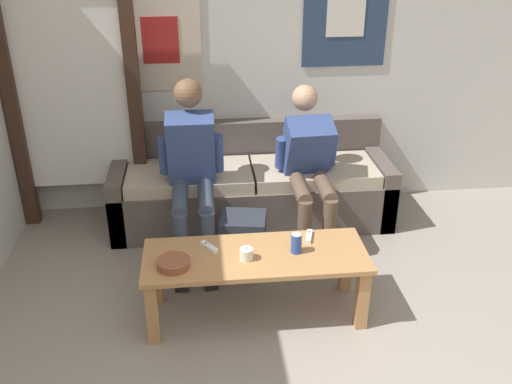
{
  "coord_description": "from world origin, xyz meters",
  "views": [
    {
      "loc": [
        -0.51,
        -1.7,
        2.29
      ],
      "look_at": [
        -0.16,
        1.61,
        0.64
      ],
      "focal_mm": 40.0,
      "sensor_mm": 36.0,
      "label": 1
    }
  ],
  "objects_px": {
    "person_seated_teen": "(309,162)",
    "game_controller_near_left": "(209,247)",
    "ceramic_bowl": "(173,263)",
    "coffee_table": "(256,265)",
    "drink_can_blue": "(296,243)",
    "pillar_candle": "(246,254)",
    "game_controller_near_right": "(309,236)",
    "backpack": "(243,243)",
    "couch": "(251,188)",
    "person_seated_adult": "(191,165)"
  },
  "relations": [
    {
      "from": "person_seated_adult",
      "to": "backpack",
      "type": "height_order",
      "value": "person_seated_adult"
    },
    {
      "from": "couch",
      "to": "pillar_candle",
      "type": "relative_size",
      "value": 26.7
    },
    {
      "from": "game_controller_near_right",
      "to": "pillar_candle",
      "type": "bearing_deg",
      "value": -154.1
    },
    {
      "from": "game_controller_near_left",
      "to": "backpack",
      "type": "bearing_deg",
      "value": 61.55
    },
    {
      "from": "coffee_table",
      "to": "game_controller_near_left",
      "type": "distance_m",
      "value": 0.3
    },
    {
      "from": "coffee_table",
      "to": "game_controller_near_right",
      "type": "xyz_separation_m",
      "value": [
        0.35,
        0.15,
        0.09
      ]
    },
    {
      "from": "person_seated_teen",
      "to": "couch",
      "type": "bearing_deg",
      "value": 141.01
    },
    {
      "from": "ceramic_bowl",
      "to": "person_seated_teen",
      "type": "bearing_deg",
      "value": 45.64
    },
    {
      "from": "game_controller_near_right",
      "to": "game_controller_near_left",
      "type": "bearing_deg",
      "value": -174.61
    },
    {
      "from": "game_controller_near_left",
      "to": "drink_can_blue",
      "type": "bearing_deg",
      "value": -10.28
    },
    {
      "from": "coffee_table",
      "to": "pillar_candle",
      "type": "height_order",
      "value": "pillar_candle"
    },
    {
      "from": "backpack",
      "to": "game_controller_near_right",
      "type": "height_order",
      "value": "game_controller_near_right"
    },
    {
      "from": "couch",
      "to": "ceramic_bowl",
      "type": "relative_size",
      "value": 11.23
    },
    {
      "from": "pillar_candle",
      "to": "game_controller_near_right",
      "type": "bearing_deg",
      "value": 25.9
    },
    {
      "from": "pillar_candle",
      "to": "backpack",
      "type": "bearing_deg",
      "value": 87.37
    },
    {
      "from": "drink_can_blue",
      "to": "backpack",
      "type": "bearing_deg",
      "value": 117.01
    },
    {
      "from": "couch",
      "to": "backpack",
      "type": "relative_size",
      "value": 5.62
    },
    {
      "from": "pillar_candle",
      "to": "game_controller_near_right",
      "type": "height_order",
      "value": "pillar_candle"
    },
    {
      "from": "drink_can_blue",
      "to": "game_controller_near_right",
      "type": "bearing_deg",
      "value": 54.87
    },
    {
      "from": "ceramic_bowl",
      "to": "pillar_candle",
      "type": "relative_size",
      "value": 2.38
    },
    {
      "from": "person_seated_adult",
      "to": "game_controller_near_left",
      "type": "xyz_separation_m",
      "value": [
        0.09,
        -0.75,
        -0.22
      ]
    },
    {
      "from": "ceramic_bowl",
      "to": "coffee_table",
      "type": "bearing_deg",
      "value": 10.04
    },
    {
      "from": "backpack",
      "to": "game_controller_near_left",
      "type": "relative_size",
      "value": 2.84
    },
    {
      "from": "backpack",
      "to": "pillar_candle",
      "type": "relative_size",
      "value": 4.75
    },
    {
      "from": "person_seated_adult",
      "to": "game_controller_near_right",
      "type": "xyz_separation_m",
      "value": [
        0.72,
        -0.69,
        -0.22
      ]
    },
    {
      "from": "person_seated_teen",
      "to": "game_controller_near_left",
      "type": "height_order",
      "value": "person_seated_teen"
    },
    {
      "from": "coffee_table",
      "to": "person_seated_teen",
      "type": "relative_size",
      "value": 1.19
    },
    {
      "from": "couch",
      "to": "coffee_table",
      "type": "distance_m",
      "value": 1.24
    },
    {
      "from": "coffee_table",
      "to": "person_seated_teen",
      "type": "xyz_separation_m",
      "value": [
        0.49,
        0.91,
        0.26
      ]
    },
    {
      "from": "person_seated_teen",
      "to": "game_controller_near_right",
      "type": "bearing_deg",
      "value": -100.39
    },
    {
      "from": "backpack",
      "to": "game_controller_near_left",
      "type": "height_order",
      "value": "game_controller_near_left"
    },
    {
      "from": "pillar_candle",
      "to": "game_controller_near_right",
      "type": "relative_size",
      "value": 0.56
    },
    {
      "from": "person_seated_teen",
      "to": "backpack",
      "type": "relative_size",
      "value": 2.89
    },
    {
      "from": "ceramic_bowl",
      "to": "drink_can_blue",
      "type": "relative_size",
      "value": 1.58
    },
    {
      "from": "coffee_table",
      "to": "game_controller_near_left",
      "type": "xyz_separation_m",
      "value": [
        -0.28,
        0.09,
        0.09
      ]
    },
    {
      "from": "couch",
      "to": "backpack",
      "type": "xyz_separation_m",
      "value": [
        -0.13,
        -0.69,
        -0.09
      ]
    },
    {
      "from": "person_seated_adult",
      "to": "person_seated_teen",
      "type": "relative_size",
      "value": 1.1
    },
    {
      "from": "game_controller_near_left",
      "to": "game_controller_near_right",
      "type": "xyz_separation_m",
      "value": [
        0.63,
        0.06,
        0.0
      ]
    },
    {
      "from": "person_seated_adult",
      "to": "drink_can_blue",
      "type": "xyz_separation_m",
      "value": [
        0.61,
        -0.85,
        -0.17
      ]
    },
    {
      "from": "person_seated_teen",
      "to": "backpack",
      "type": "bearing_deg",
      "value": -144.68
    },
    {
      "from": "ceramic_bowl",
      "to": "drink_can_blue",
      "type": "xyz_separation_m",
      "value": [
        0.73,
        0.09,
        0.03
      ]
    },
    {
      "from": "pillar_candle",
      "to": "couch",
      "type": "bearing_deg",
      "value": 83.13
    },
    {
      "from": "person_seated_adult",
      "to": "game_controller_near_right",
      "type": "relative_size",
      "value": 8.38
    },
    {
      "from": "game_controller_near_left",
      "to": "ceramic_bowl",
      "type": "bearing_deg",
      "value": -139.52
    },
    {
      "from": "person_seated_teen",
      "to": "drink_can_blue",
      "type": "height_order",
      "value": "person_seated_teen"
    },
    {
      "from": "game_controller_near_left",
      "to": "game_controller_near_right",
      "type": "height_order",
      "value": "same"
    },
    {
      "from": "person_seated_teen",
      "to": "drink_can_blue",
      "type": "xyz_separation_m",
      "value": [
        -0.25,
        -0.92,
        -0.12
      ]
    },
    {
      "from": "ceramic_bowl",
      "to": "game_controller_near_right",
      "type": "distance_m",
      "value": 0.87
    },
    {
      "from": "couch",
      "to": "person_seated_adult",
      "type": "bearing_deg",
      "value": -139.95
    },
    {
      "from": "drink_can_blue",
      "to": "couch",
      "type": "bearing_deg",
      "value": 96.9
    }
  ]
}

